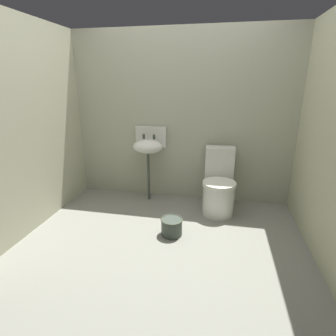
# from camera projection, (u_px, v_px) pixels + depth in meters

# --- Properties ---
(ground_plane) EXTENTS (3.28, 2.70, 0.08)m
(ground_plane) POSITION_uv_depth(u_px,v_px,m) (163.00, 244.00, 2.74)
(ground_plane) COLOR slate
(wall_back) EXTENTS (3.28, 0.10, 2.20)m
(wall_back) POSITION_uv_depth(u_px,v_px,m) (182.00, 118.00, 3.50)
(wall_back) COLOR #A2A28A
(wall_back) RESTS_ON ground
(wall_left) EXTENTS (0.10, 2.50, 2.20)m
(wall_left) POSITION_uv_depth(u_px,v_px,m) (24.00, 128.00, 2.75)
(wall_left) COLOR #A9A88B
(wall_left) RESTS_ON ground
(toilet_near_wall) EXTENTS (0.41, 0.60, 0.78)m
(toilet_near_wall) POSITION_uv_depth(u_px,v_px,m) (219.00, 187.00, 3.27)
(toilet_near_wall) COLOR silver
(toilet_near_wall) RESTS_ON ground
(sink) EXTENTS (0.42, 0.35, 0.99)m
(sink) POSITION_uv_depth(u_px,v_px,m) (148.00, 146.00, 3.48)
(sink) COLOR #394138
(sink) RESTS_ON ground
(bucket) EXTENTS (0.24, 0.24, 0.19)m
(bucket) POSITION_uv_depth(u_px,v_px,m) (172.00, 226.00, 2.81)
(bucket) COLOR #394138
(bucket) RESTS_ON ground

